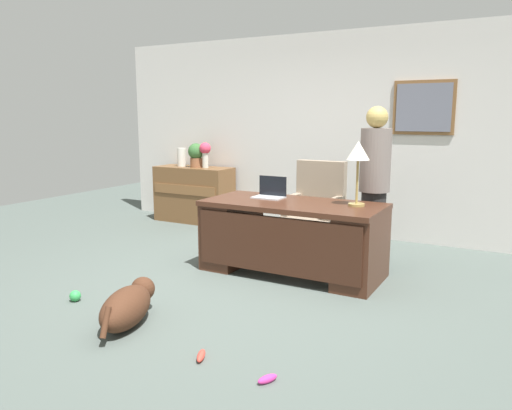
{
  "coord_description": "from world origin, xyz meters",
  "views": [
    {
      "loc": [
        2.29,
        -3.88,
        1.61
      ],
      "look_at": [
        -0.02,
        0.3,
        0.75
      ],
      "focal_mm": 34.97,
      "sensor_mm": 36.0,
      "label": 1
    }
  ],
  "objects_px": {
    "desk": "(291,235)",
    "armchair": "(315,212)",
    "vase_empty": "(182,157)",
    "credenza": "(194,194)",
    "dog_lying": "(128,306)",
    "laptop": "(270,192)",
    "dog_toy_ball": "(75,296)",
    "person_standing": "(374,185)",
    "dog_toy_plush": "(267,379)",
    "dog_toy_bone": "(201,356)",
    "vase_with_flowers": "(205,152)",
    "potted_plant": "(196,154)",
    "desk_lamp": "(358,155)"
  },
  "relations": [
    {
      "from": "potted_plant",
      "to": "vase_with_flowers",
      "type": "bearing_deg",
      "value": 0.0
    },
    {
      "from": "person_standing",
      "to": "laptop",
      "type": "bearing_deg",
      "value": -153.06
    },
    {
      "from": "vase_with_flowers",
      "to": "desk",
      "type": "bearing_deg",
      "value": -36.84
    },
    {
      "from": "desk",
      "to": "armchair",
      "type": "bearing_deg",
      "value": 96.7
    },
    {
      "from": "person_standing",
      "to": "dog_toy_ball",
      "type": "bearing_deg",
      "value": -130.74
    },
    {
      "from": "dog_lying",
      "to": "laptop",
      "type": "bearing_deg",
      "value": 82.95
    },
    {
      "from": "vase_empty",
      "to": "dog_toy_ball",
      "type": "distance_m",
      "value": 3.62
    },
    {
      "from": "vase_with_flowers",
      "to": "dog_toy_bone",
      "type": "relative_size",
      "value": 2.27
    },
    {
      "from": "dog_toy_bone",
      "to": "dog_toy_plush",
      "type": "relative_size",
      "value": 1.18
    },
    {
      "from": "credenza",
      "to": "desk_lamp",
      "type": "distance_m",
      "value": 3.46
    },
    {
      "from": "dog_lying",
      "to": "vase_with_flowers",
      "type": "height_order",
      "value": "vase_with_flowers"
    },
    {
      "from": "person_standing",
      "to": "vase_with_flowers",
      "type": "height_order",
      "value": "person_standing"
    },
    {
      "from": "credenza",
      "to": "armchair",
      "type": "relative_size",
      "value": 1.12
    },
    {
      "from": "dog_toy_ball",
      "to": "dog_toy_plush",
      "type": "distance_m",
      "value": 2.14
    },
    {
      "from": "dog_lying",
      "to": "dog_toy_plush",
      "type": "bearing_deg",
      "value": -10.11
    },
    {
      "from": "armchair",
      "to": "dog_lying",
      "type": "distance_m",
      "value": 2.74
    },
    {
      "from": "armchair",
      "to": "vase_with_flowers",
      "type": "height_order",
      "value": "vase_with_flowers"
    },
    {
      "from": "dog_toy_ball",
      "to": "person_standing",
      "type": "bearing_deg",
      "value": 49.26
    },
    {
      "from": "credenza",
      "to": "dog_toy_bone",
      "type": "height_order",
      "value": "credenza"
    },
    {
      "from": "dog_toy_ball",
      "to": "dog_toy_plush",
      "type": "relative_size",
      "value": 0.7
    },
    {
      "from": "armchair",
      "to": "laptop",
      "type": "bearing_deg",
      "value": -107.05
    },
    {
      "from": "potted_plant",
      "to": "dog_toy_bone",
      "type": "xyz_separation_m",
      "value": [
        2.59,
        -3.59,
        -1.01
      ]
    },
    {
      "from": "dog_lying",
      "to": "dog_toy_bone",
      "type": "height_order",
      "value": "dog_lying"
    },
    {
      "from": "desk",
      "to": "desk_lamp",
      "type": "xyz_separation_m",
      "value": [
        0.63,
        0.14,
        0.83
      ]
    },
    {
      "from": "person_standing",
      "to": "dog_toy_bone",
      "type": "relative_size",
      "value": 10.32
    },
    {
      "from": "credenza",
      "to": "dog_toy_plush",
      "type": "xyz_separation_m",
      "value": [
        3.17,
        -3.64,
        -0.39
      ]
    },
    {
      "from": "dog_lying",
      "to": "laptop",
      "type": "relative_size",
      "value": 2.48
    },
    {
      "from": "dog_toy_plush",
      "to": "potted_plant",
      "type": "bearing_deg",
      "value": 130.57
    },
    {
      "from": "dog_lying",
      "to": "vase_empty",
      "type": "xyz_separation_m",
      "value": [
        -2.04,
        3.4,
        0.82
      ]
    },
    {
      "from": "vase_empty",
      "to": "dog_toy_bone",
      "type": "bearing_deg",
      "value": -51.49
    },
    {
      "from": "person_standing",
      "to": "potted_plant",
      "type": "xyz_separation_m",
      "value": [
        -2.99,
        0.96,
        0.15
      ]
    },
    {
      "from": "desk_lamp",
      "to": "person_standing",
      "type": "bearing_deg",
      "value": 87.61
    },
    {
      "from": "dog_lying",
      "to": "dog_toy_plush",
      "type": "relative_size",
      "value": 5.64
    },
    {
      "from": "desk_lamp",
      "to": "dog_toy_plush",
      "type": "xyz_separation_m",
      "value": [
        0.15,
        -2.15,
        -1.21
      ]
    },
    {
      "from": "credenza",
      "to": "dog_toy_ball",
      "type": "bearing_deg",
      "value": -71.92
    },
    {
      "from": "vase_empty",
      "to": "credenza",
      "type": "bearing_deg",
      "value": -0.33
    },
    {
      "from": "desk_lamp",
      "to": "dog_lying",
      "type": "bearing_deg",
      "value": -122.11
    },
    {
      "from": "credenza",
      "to": "vase_empty",
      "type": "height_order",
      "value": "vase_empty"
    },
    {
      "from": "credenza",
      "to": "dog_toy_plush",
      "type": "bearing_deg",
      "value": -48.95
    },
    {
      "from": "potted_plant",
      "to": "dog_toy_plush",
      "type": "distance_m",
      "value": 4.9
    },
    {
      "from": "vase_with_flowers",
      "to": "vase_empty",
      "type": "xyz_separation_m",
      "value": [
        -0.44,
        0.0,
        -0.1
      ]
    },
    {
      "from": "credenza",
      "to": "dog_lying",
      "type": "relative_size",
      "value": 1.52
    },
    {
      "from": "armchair",
      "to": "dog_toy_bone",
      "type": "relative_size",
      "value": 6.52
    },
    {
      "from": "person_standing",
      "to": "dog_toy_bone",
      "type": "xyz_separation_m",
      "value": [
        -0.4,
        -2.63,
        -0.86
      ]
    },
    {
      "from": "vase_empty",
      "to": "potted_plant",
      "type": "distance_m",
      "value": 0.28
    },
    {
      "from": "desk_lamp",
      "to": "dog_toy_ball",
      "type": "relative_size",
      "value": 6.35
    },
    {
      "from": "armchair",
      "to": "person_standing",
      "type": "height_order",
      "value": "person_standing"
    },
    {
      "from": "credenza",
      "to": "desk_lamp",
      "type": "xyz_separation_m",
      "value": [
        3.02,
        -1.49,
        0.82
      ]
    },
    {
      "from": "dog_lying",
      "to": "laptop",
      "type": "xyz_separation_m",
      "value": [
        0.24,
        1.94,
        0.65
      ]
    },
    {
      "from": "dog_toy_ball",
      "to": "dog_lying",
      "type": "bearing_deg",
      "value": -10.83
    }
  ]
}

